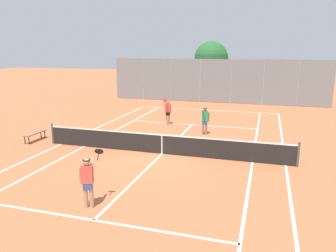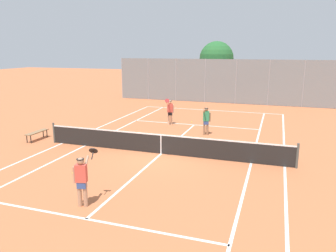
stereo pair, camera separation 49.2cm
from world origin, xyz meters
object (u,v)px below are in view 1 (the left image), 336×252
object	(u,v)px
tennis_net	(162,143)
loose_tennis_ball_1	(189,122)
tree_behind_left	(212,60)
player_far_right	(205,119)
player_far_left	(168,111)
player_near_side	(88,179)
courtside_bench	(35,134)
loose_tennis_ball_0	(75,174)

from	to	relation	value
tennis_net	loose_tennis_ball_1	xyz separation A→B (m)	(-0.34, 7.04, -0.48)
tree_behind_left	loose_tennis_ball_1	bearing A→B (deg)	-87.68
player_far_right	tree_behind_left	xyz separation A→B (m)	(-2.05, 14.17, 2.89)
tennis_net	tree_behind_left	xyz separation A→B (m)	(-0.80, 18.29, 3.30)
player_far_left	loose_tennis_ball_1	distance (m)	1.83
tennis_net	player_near_side	world-z (taller)	player_near_side
player_far_left	tennis_net	bearing A→B (deg)	-75.68
courtside_bench	player_far_right	bearing A→B (deg)	25.26
loose_tennis_ball_0	courtside_bench	bearing A→B (deg)	142.54
loose_tennis_ball_1	tree_behind_left	bearing A→B (deg)	92.32
loose_tennis_ball_1	player_far_right	bearing A→B (deg)	-61.41
tennis_net	player_near_side	xyz separation A→B (m)	(-0.53, -5.72, 0.42)
loose_tennis_ball_1	tree_behind_left	xyz separation A→B (m)	(-0.46, 11.25, 3.77)
player_far_left	courtside_bench	distance (m)	8.13
player_near_side	loose_tennis_ball_0	distance (m)	3.08
loose_tennis_ball_1	player_far_left	bearing A→B (deg)	-137.83
player_near_side	tennis_net	bearing A→B (deg)	84.70
player_far_right	loose_tennis_ball_1	world-z (taller)	player_far_right
tennis_net	player_near_side	bearing A→B (deg)	-95.30
tennis_net	loose_tennis_ball_1	bearing A→B (deg)	92.79
player_far_right	tree_behind_left	distance (m)	14.60
courtside_bench	tree_behind_left	xyz separation A→B (m)	(6.38, 18.14, 3.40)
player_far_right	loose_tennis_ball_1	distance (m)	3.44
player_near_side	loose_tennis_ball_0	world-z (taller)	player_near_side
player_far_right	courtside_bench	world-z (taller)	player_far_right
player_near_side	loose_tennis_ball_1	distance (m)	12.79
loose_tennis_ball_1	tennis_net	bearing A→B (deg)	-87.21
player_near_side	loose_tennis_ball_1	size ratio (longest dim) A/B	26.88
player_far_right	loose_tennis_ball_1	size ratio (longest dim) A/B	24.24
tennis_net	courtside_bench	size ratio (longest dim) A/B	8.00
courtside_bench	loose_tennis_ball_1	bearing A→B (deg)	45.25
player_far_right	tree_behind_left	world-z (taller)	tree_behind_left
player_near_side	loose_tennis_ball_0	bearing A→B (deg)	130.50
courtside_bench	loose_tennis_ball_0	bearing A→B (deg)	-37.46
tennis_net	player_far_right	size ratio (longest dim) A/B	7.50
loose_tennis_ball_0	courtside_bench	world-z (taller)	courtside_bench
player_far_right	player_near_side	bearing A→B (deg)	-100.25
tennis_net	player_far_left	distance (m)	6.17
player_near_side	player_far_left	xyz separation A→B (m)	(-0.99, 11.69, 0.00)
loose_tennis_ball_0	tree_behind_left	bearing A→B (deg)	85.67
player_near_side	tree_behind_left	size ratio (longest dim) A/B	0.32
tennis_net	courtside_bench	xyz separation A→B (m)	(-7.18, 0.15, -0.10)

